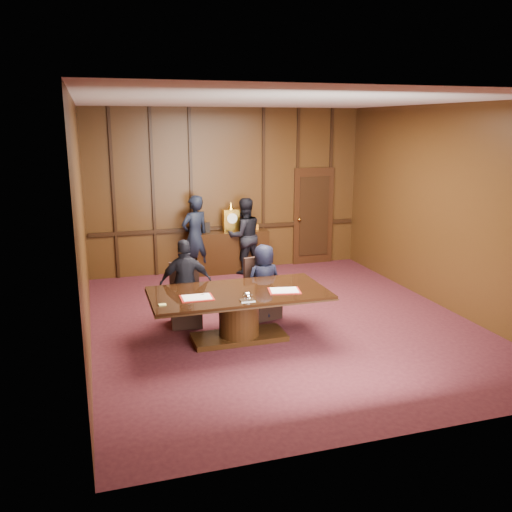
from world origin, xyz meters
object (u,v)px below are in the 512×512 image
(conference_table, at_px, (239,307))
(witness_left, at_px, (195,237))
(witness_right, at_px, (244,236))
(sideboard, at_px, (231,250))
(signatory_left, at_px, (186,283))
(signatory_right, at_px, (264,282))

(conference_table, xyz_separation_m, witness_left, (0.04, 3.60, 0.36))
(witness_right, bearing_deg, sideboard, -40.76)
(witness_left, relative_size, witness_right, 1.06)
(sideboard, xyz_separation_m, signatory_left, (-1.51, -2.96, 0.22))
(witness_left, height_order, witness_right, witness_left)
(signatory_left, xyz_separation_m, signatory_right, (1.30, 0.00, -0.08))
(sideboard, distance_m, conference_table, 3.86)
(conference_table, bearing_deg, witness_right, 72.88)
(conference_table, distance_m, signatory_right, 1.04)
(witness_right, bearing_deg, signatory_left, 49.90)
(sideboard, bearing_deg, signatory_right, -94.07)
(sideboard, height_order, signatory_right, sideboard)
(witness_left, bearing_deg, signatory_right, 79.60)
(signatory_left, xyz_separation_m, witness_left, (0.69, 2.80, 0.16))
(witness_left, bearing_deg, witness_right, 157.42)
(witness_left, distance_m, witness_right, 1.07)
(signatory_left, bearing_deg, sideboard, -114.05)
(witness_left, bearing_deg, conference_table, 66.66)
(sideboard, bearing_deg, witness_right, -32.80)
(sideboard, bearing_deg, conference_table, -102.89)
(conference_table, bearing_deg, witness_left, 89.35)
(signatory_left, height_order, witness_right, witness_right)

